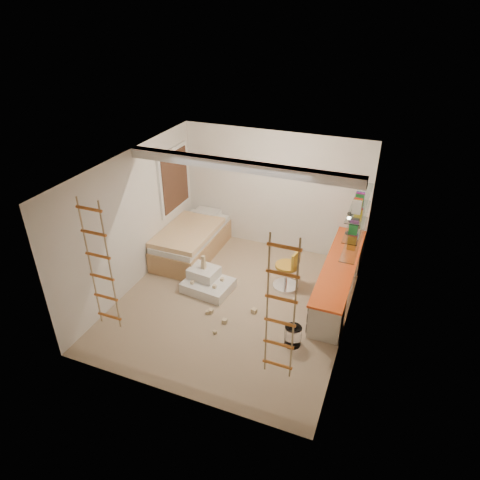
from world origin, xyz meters
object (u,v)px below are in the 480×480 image
at_px(desk, 339,278).
at_px(play_platform, 207,282).
at_px(bed, 192,241).
at_px(swivel_chair, 287,274).

xyz_separation_m(desk, play_platform, (-2.35, -0.67, -0.25)).
distance_m(bed, play_platform, 1.34).
xyz_separation_m(bed, swivel_chair, (2.25, -0.43, -0.02)).
bearing_deg(swivel_chair, desk, 4.12).
xyz_separation_m(desk, swivel_chair, (-0.95, -0.07, -0.10)).
distance_m(desk, play_platform, 2.46).
height_order(bed, swivel_chair, swivel_chair).
xyz_separation_m(swivel_chair, play_platform, (-1.41, -0.60, -0.15)).
height_order(desk, swivel_chair, swivel_chair).
distance_m(swivel_chair, play_platform, 1.54).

